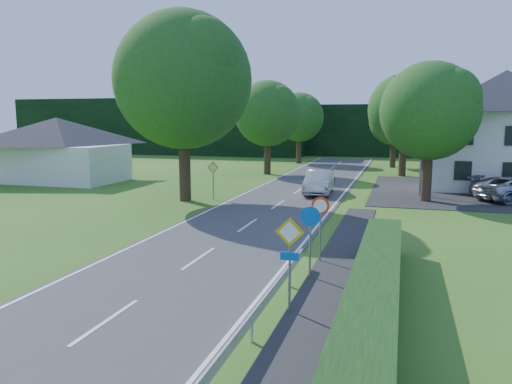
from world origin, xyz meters
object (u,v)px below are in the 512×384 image
(parked_car_grey, at_px, (508,189))
(parasol, at_px, (455,175))
(moving_car, at_px, (319,182))
(parked_car_silver_a, at_px, (455,175))
(streetlight, at_px, (420,129))
(motorcycle, at_px, (329,178))

(parked_car_grey, relative_size, parasol, 2.33)
(moving_car, xyz_separation_m, parasol, (9.15, 6.05, 0.11))
(parked_car_grey, bearing_deg, parked_car_silver_a, 56.89)
(moving_car, bearing_deg, streetlight, 6.28)
(streetlight, height_order, moving_car, streetlight)
(streetlight, relative_size, parasol, 3.98)
(moving_car, bearing_deg, parked_car_grey, 2.05)
(streetlight, height_order, parasol, streetlight)
(parked_car_silver_a, relative_size, parked_car_grey, 0.93)
(parked_car_grey, bearing_deg, motorcycle, 108.48)
(streetlight, xyz_separation_m, moving_car, (-6.42, -1.05, -3.63))
(moving_car, relative_size, motorcycle, 2.68)
(parked_car_silver_a, bearing_deg, parked_car_grey, -157.61)
(streetlight, distance_m, moving_car, 7.45)
(streetlight, distance_m, parked_car_silver_a, 8.44)
(moving_car, distance_m, motorcycle, 5.06)
(motorcycle, xyz_separation_m, parasol, (9.17, 1.00, 0.43))
(streetlight, height_order, motorcycle, streetlight)
(parasol, bearing_deg, motorcycle, -173.76)
(moving_car, bearing_deg, parasol, 30.46)
(parked_car_grey, xyz_separation_m, parasol, (-2.73, 5.00, 0.22))
(motorcycle, relative_size, parked_car_silver_a, 0.41)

